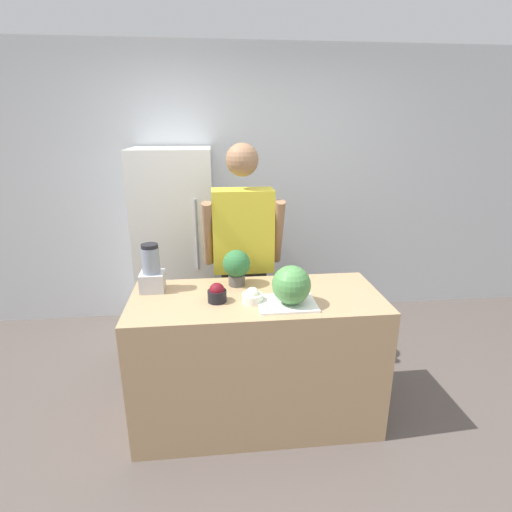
{
  "coord_description": "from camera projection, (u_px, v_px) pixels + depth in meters",
  "views": [
    {
      "loc": [
        -0.25,
        -1.92,
        1.89
      ],
      "look_at": [
        0.0,
        0.37,
        1.13
      ],
      "focal_mm": 28.0,
      "sensor_mm": 36.0,
      "label": 1
    }
  ],
  "objects": [
    {
      "name": "ground_plane",
      "position": [
        262.0,
        451.0,
        2.43
      ],
      "size": [
        14.0,
        14.0,
        0.0
      ],
      "primitive_type": "plane",
      "color": "#564C47"
    },
    {
      "name": "potted_plant",
      "position": [
        237.0,
        266.0,
        2.59
      ],
      "size": [
        0.18,
        0.18,
        0.24
      ],
      "color": "#514C47",
      "rests_on": "counter_island"
    },
    {
      "name": "bowl_cream",
      "position": [
        252.0,
        296.0,
        2.37
      ],
      "size": [
        0.13,
        0.13,
        0.1
      ],
      "color": "white",
      "rests_on": "counter_island"
    },
    {
      "name": "counter_island",
      "position": [
        257.0,
        358.0,
        2.61
      ],
      "size": [
        1.56,
        0.67,
        0.88
      ],
      "color": "tan",
      "rests_on": "ground_plane"
    },
    {
      "name": "cutting_board",
      "position": [
        287.0,
        303.0,
        2.35
      ],
      "size": [
        0.34,
        0.27,
        0.01
      ],
      "color": "white",
      "rests_on": "counter_island"
    },
    {
      "name": "refrigerator",
      "position": [
        176.0,
        244.0,
        3.64
      ],
      "size": [
        0.68,
        0.66,
        1.71
      ],
      "color": "white",
      "rests_on": "ground_plane"
    },
    {
      "name": "blender",
      "position": [
        152.0,
        271.0,
        2.51
      ],
      "size": [
        0.15,
        0.15,
        0.31
      ],
      "color": "#B7B7BC",
      "rests_on": "counter_island"
    },
    {
      "name": "person",
      "position": [
        243.0,
        261.0,
        3.0
      ],
      "size": [
        0.58,
        0.28,
        1.78
      ],
      "color": "#333338",
      "rests_on": "ground_plane"
    },
    {
      "name": "wall_back",
      "position": [
        238.0,
        188.0,
        3.91
      ],
      "size": [
        8.0,
        0.06,
        2.6
      ],
      "color": "silver",
      "rests_on": "ground_plane"
    },
    {
      "name": "watermelon",
      "position": [
        291.0,
        285.0,
        2.3
      ],
      "size": [
        0.23,
        0.23,
        0.23
      ],
      "color": "#4C8C47",
      "rests_on": "cutting_board"
    },
    {
      "name": "bowl_cherries",
      "position": [
        217.0,
        293.0,
        2.37
      ],
      "size": [
        0.11,
        0.11,
        0.12
      ],
      "color": "black",
      "rests_on": "counter_island"
    }
  ]
}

